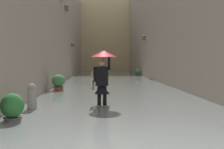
% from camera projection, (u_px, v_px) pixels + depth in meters
% --- Properties ---
extents(ground_plane, '(68.81, 68.81, 0.00)m').
position_uv_depth(ground_plane, '(109.00, 83.00, 16.87)').
color(ground_plane, gray).
extents(flood_water, '(7.12, 33.52, 0.18)m').
position_uv_depth(flood_water, '(109.00, 81.00, 16.87)').
color(flood_water, slate).
rests_on(flood_water, ground_plane).
extents(building_facade_left, '(2.04, 31.52, 9.47)m').
position_uv_depth(building_facade_left, '(166.00, 17.00, 16.78)').
color(building_facade_left, '#A89989').
rests_on(building_facade_left, ground_plane).
extents(building_facade_right, '(2.04, 31.52, 9.19)m').
position_uv_depth(building_facade_right, '(52.00, 18.00, 16.39)').
color(building_facade_right, '#A89989').
rests_on(building_facade_right, ground_plane).
extents(building_facade_far, '(9.92, 1.80, 11.37)m').
position_uv_depth(building_facade_far, '(105.00, 30.00, 31.15)').
color(building_facade_far, tan).
rests_on(building_facade_far, ground_plane).
extents(person_wading, '(0.84, 0.84, 2.00)m').
position_uv_depth(person_wading, '(103.00, 70.00, 7.43)').
color(person_wading, '#4C4233').
rests_on(person_wading, ground_plane).
extents(potted_plant_far_left, '(0.54, 0.54, 0.86)m').
position_uv_depth(potted_plant_far_left, '(138.00, 72.00, 21.84)').
color(potted_plant_far_left, '#66605B').
rests_on(potted_plant_far_left, ground_plane).
extents(potted_plant_near_right, '(0.53, 0.53, 0.83)m').
position_uv_depth(potted_plant_near_right, '(12.00, 109.00, 5.52)').
color(potted_plant_near_right, '#66605B').
rests_on(potted_plant_near_right, ground_plane).
extents(potted_plant_mid_right, '(0.63, 0.63, 0.92)m').
position_uv_depth(potted_plant_mid_right, '(59.00, 83.00, 11.18)').
color(potted_plant_mid_right, '#9E563D').
rests_on(potted_plant_mid_right, ground_plane).
extents(mooring_bollard, '(0.27, 0.27, 0.92)m').
position_uv_depth(mooring_bollard, '(32.00, 99.00, 6.85)').
color(mooring_bollard, gray).
rests_on(mooring_bollard, ground_plane).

